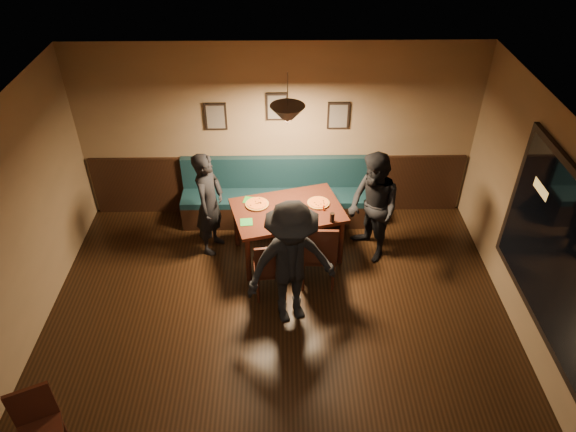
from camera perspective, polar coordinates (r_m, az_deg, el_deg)
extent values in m
plane|color=black|center=(6.28, -1.02, -18.27)|extent=(7.00, 7.00, 0.00)
plane|color=silver|center=(4.30, -1.42, 3.65)|extent=(7.00, 7.00, 0.00)
plane|color=#8C704F|center=(8.03, -1.17, 8.94)|extent=(6.00, 0.00, 6.00)
cube|color=black|center=(8.46, -1.09, 3.44)|extent=(5.88, 0.06, 1.00)
cube|color=black|center=(6.21, 27.34, -4.07)|extent=(0.06, 2.56, 1.86)
plane|color=black|center=(6.20, 27.09, -4.08)|extent=(0.00, 2.40, 2.40)
cube|color=black|center=(7.92, -7.83, 10.63)|extent=(0.32, 0.04, 0.42)
cube|color=black|center=(7.80, -1.21, 11.76)|extent=(0.32, 0.04, 0.42)
cube|color=black|center=(7.91, 5.46, 10.77)|extent=(0.32, 0.04, 0.42)
cone|color=black|center=(6.63, -0.05, 10.87)|extent=(0.44, 0.44, 0.25)
cube|color=black|center=(7.62, -0.04, -1.71)|extent=(1.71, 1.33, 0.81)
imported|color=black|center=(7.58, -8.51, 1.33)|extent=(0.54, 0.68, 1.61)
imported|color=black|center=(7.45, 9.20, 0.86)|extent=(0.91, 1.00, 1.67)
imported|color=black|center=(6.37, 0.38, -5.29)|extent=(1.29, 0.97, 1.76)
cylinder|color=orange|center=(7.46, -3.37, 1.29)|extent=(0.42, 0.42, 0.04)
cylinder|color=orange|center=(7.26, 0.38, 0.27)|extent=(0.38, 0.38, 0.04)
cylinder|color=#C57D25|center=(7.48, 3.31, 1.42)|extent=(0.39, 0.39, 0.04)
cylinder|color=black|center=(7.13, 4.80, -0.16)|extent=(0.07, 0.07, 0.14)
cylinder|color=#A52905|center=(7.34, 3.88, 0.92)|extent=(0.03, 0.03, 0.11)
cube|color=#1B671D|center=(7.57, -4.20, 1.73)|extent=(0.19, 0.19, 0.01)
cube|color=#1F7528|center=(7.16, -4.53, -0.66)|extent=(0.18, 0.18, 0.01)
cube|color=white|center=(7.10, 0.03, -0.85)|extent=(0.19, 0.02, 0.00)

